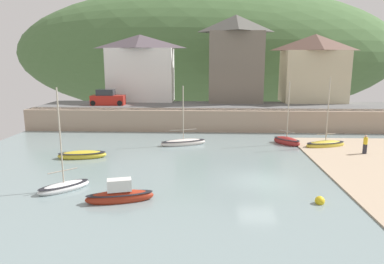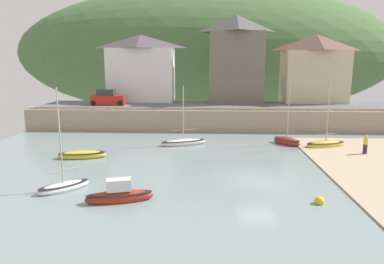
# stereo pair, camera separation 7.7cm
# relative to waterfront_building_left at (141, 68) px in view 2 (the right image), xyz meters

# --- Properties ---
(ground) EXTENTS (48.00, 41.00, 0.61)m
(ground) POSITION_rel_waterfront_building_left_xyz_m (13.76, -34.76, -6.71)
(ground) COLOR gray
(quay_seawall) EXTENTS (48.00, 9.40, 2.40)m
(quay_seawall) POSITION_rel_waterfront_building_left_xyz_m (12.37, -7.70, -5.52)
(quay_seawall) COLOR tan
(quay_seawall) RESTS_ON ground
(hillside_backdrop) EXTENTS (80.00, 44.00, 26.51)m
(hillside_backdrop) POSITION_rel_waterfront_building_left_xyz_m (8.64, 30.00, 2.41)
(hillside_backdrop) COLOR #486C3C
(hillside_backdrop) RESTS_ON ground
(waterfront_building_left) EXTENTS (9.02, 4.36, 8.79)m
(waterfront_building_left) POSITION_rel_waterfront_building_left_xyz_m (0.00, 0.00, 0.00)
(waterfront_building_left) COLOR white
(waterfront_building_left) RESTS_ON ground
(waterfront_building_centre) EXTENTS (7.19, 6.22, 11.24)m
(waterfront_building_centre) POSITION_rel_waterfront_building_left_xyz_m (12.64, 0.00, 1.23)
(waterfront_building_centre) COLOR #6E6659
(waterfront_building_centre) RESTS_ON ground
(waterfront_building_right) EXTENTS (8.31, 5.31, 8.78)m
(waterfront_building_right) POSITION_rel_waterfront_building_left_xyz_m (22.99, 0.00, -0.00)
(waterfront_building_right) COLOR beige
(waterfront_building_right) RESTS_ON ground
(sailboat_nearest_shore) EXTENTS (3.08, 2.98, 6.46)m
(sailboat_nearest_shore) POSITION_rel_waterfront_building_left_xyz_m (0.16, -27.50, -6.61)
(sailboat_nearest_shore) COLOR white
(sailboat_nearest_shore) RESTS_ON ground
(dinghy_open_wooden) EXTENTS (4.07, 2.09, 0.77)m
(dinghy_open_wooden) POSITION_rel_waterfront_building_left_xyz_m (-1.28, -20.20, -6.63)
(dinghy_open_wooden) COLOR gold
(dinghy_open_wooden) RESTS_ON ground
(sailboat_far_left) EXTENTS (4.12, 2.33, 6.57)m
(sailboat_far_left) POSITION_rel_waterfront_building_left_xyz_m (19.86, -15.73, -6.58)
(sailboat_far_left) COLOR gold
(sailboat_far_left) RESTS_ON ground
(sailboat_white_hull) EXTENTS (4.51, 2.54, 5.74)m
(sailboat_white_hull) POSITION_rel_waterfront_building_left_xyz_m (6.73, -15.38, -6.61)
(sailboat_white_hull) COLOR silver
(sailboat_white_hull) RESTS_ON ground
(sailboat_blue_trim) EXTENTS (2.78, 2.95, 6.15)m
(sailboat_blue_trim) POSITION_rel_waterfront_building_left_xyz_m (16.56, -14.66, -6.55)
(sailboat_blue_trim) COLOR maroon
(sailboat_blue_trim) RESTS_ON ground
(motorboat_with_cabin) EXTENTS (3.95, 1.91, 1.52)m
(motorboat_with_cabin) POSITION_rel_waterfront_building_left_xyz_m (4.02, -29.10, -6.50)
(motorboat_with_cabin) COLOR #9C2B17
(motorboat_with_cabin) RESTS_ON ground
(parked_car_near_slipway) EXTENTS (4.15, 1.82, 1.95)m
(parked_car_near_slipway) POSITION_rel_waterfront_building_left_xyz_m (-3.41, -4.50, -3.67)
(parked_car_near_slipway) COLOR #AF2119
(parked_car_near_slipway) RESTS_ON ground
(person_near_water) EXTENTS (0.34, 0.34, 1.62)m
(person_near_water) POSITION_rel_waterfront_building_left_xyz_m (22.29, -18.28, -5.89)
(person_near_water) COLOR #282833
(person_near_water) RESTS_ON ground
(mooring_buoy) EXTENTS (0.54, 0.54, 0.54)m
(mooring_buoy) POSITION_rel_waterfront_building_left_xyz_m (15.25, -28.94, -6.71)
(mooring_buoy) COLOR yellow
(mooring_buoy) RESTS_ON ground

